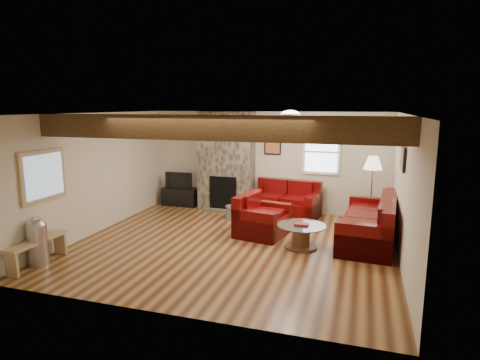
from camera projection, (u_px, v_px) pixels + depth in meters
The scene contains 18 objects.
room at pixel (233, 181), 7.51m from camera, with size 8.00×8.00×8.00m.
oak_beam at pixel (207, 128), 6.15m from camera, with size 6.00×0.36×0.38m, color black.
chimney_breast at pixel (226, 163), 10.15m from camera, with size 1.40×0.67×2.50m.
back_window at pixel (321, 152), 9.61m from camera, with size 0.90×0.08×1.10m, color white, non-canonical shape.
hatch_window at pixel (43, 176), 6.93m from camera, with size 0.08×1.00×0.90m, color tan, non-canonical shape.
ceiling_dome at pixel (290, 116), 7.88m from camera, with size 0.40×0.40×0.18m, color white, non-canonical shape.
artwork_back at pixel (273, 144), 9.93m from camera, with size 0.42×0.06×0.52m, color black, non-canonical shape.
artwork_right at pixel (402, 159), 6.84m from camera, with size 0.06×0.55×0.42m, color black, non-canonical shape.
sofa_three at pixel (368, 220), 7.83m from camera, with size 2.33×0.97×0.90m, color #480507, non-canonical shape.
loveseat at pixel (284, 199), 9.60m from camera, with size 1.61×0.93×0.86m, color #480507, non-canonical shape.
armchair_red at pixel (263, 215), 8.24m from camera, with size 1.04×0.91×0.84m, color #480507, non-canonical shape.
coffee_table at pixel (301, 236), 7.53m from camera, with size 0.92×0.92×0.48m.
tv_cabinet at pixel (180, 197), 10.75m from camera, with size 0.95×0.38×0.47m, color black.
television at pixel (180, 180), 10.67m from camera, with size 0.76×0.10×0.44m, color black.
floor_lamp at pixel (373, 167), 8.67m from camera, with size 0.40×0.40×1.57m.
pine_bench at pixel (37, 252), 6.73m from camera, with size 0.27×1.16×0.43m, color tan, non-canonical shape.
pedal_bin at pixel (37, 241), 6.70m from camera, with size 0.33×0.33×0.82m, color #ABAAB0, non-canonical shape.
coal_bucket at pixel (232, 212), 9.48m from camera, with size 0.35×0.35×0.33m, color gray, non-canonical shape.
Camera 1 is at (2.32, -7.01, 2.64)m, focal length 30.00 mm.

